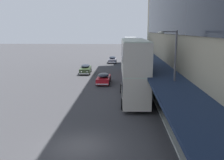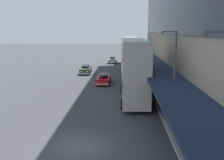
# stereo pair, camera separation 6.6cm
# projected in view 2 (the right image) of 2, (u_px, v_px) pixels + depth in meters

# --- Properties ---
(ground) EXTENTS (240.00, 240.00, 0.00)m
(ground) POSITION_uv_depth(u_px,v_px,m) (80.00, 146.00, 15.99)
(ground) COLOR #3A393D
(transit_bus_kerbside_front) EXTENTS (3.03, 9.88, 3.25)m
(transit_bus_kerbside_front) POSITION_uv_depth(u_px,v_px,m) (132.00, 63.00, 41.70)
(transit_bus_kerbside_front) COLOR #AD352C
(transit_bus_kerbside_front) RESTS_ON ground
(transit_bus_kerbside_rear) EXTENTS (2.90, 9.73, 6.39)m
(transit_bus_kerbside_rear) POSITION_uv_depth(u_px,v_px,m) (134.00, 68.00, 25.82)
(transit_bus_kerbside_rear) COLOR beige
(transit_bus_kerbside_rear) RESTS_ON ground
(transit_bus_kerbside_far) EXTENTS (2.86, 9.82, 5.81)m
(transit_bus_kerbside_far) POSITION_uv_depth(u_px,v_px,m) (131.00, 50.00, 52.56)
(transit_bus_kerbside_far) COLOR teal
(transit_bus_kerbside_far) RESTS_ON ground
(sedan_far_back) EXTENTS (1.91, 4.62, 1.50)m
(sedan_far_back) POSITION_uv_depth(u_px,v_px,m) (104.00, 78.00, 34.70)
(sedan_far_back) COLOR #B0141E
(sedan_far_back) RESTS_ON ground
(sedan_oncoming_rear) EXTENTS (1.86, 4.74, 1.56)m
(sedan_oncoming_rear) POSITION_uv_depth(u_px,v_px,m) (113.00, 60.00, 56.67)
(sedan_oncoming_rear) COLOR gray
(sedan_oncoming_rear) RESTS_ON ground
(sedan_trailing_near) EXTENTS (2.01, 5.02, 1.59)m
(sedan_trailing_near) POSITION_uv_depth(u_px,v_px,m) (86.00, 69.00, 42.82)
(sedan_trailing_near) COLOR #2C3D23
(sedan_trailing_near) RESTS_ON ground
(pedestrian_at_kerb) EXTENTS (0.33, 0.61, 1.86)m
(pedestrian_at_kerb) POSITION_uv_depth(u_px,v_px,m) (198.00, 135.00, 14.91)
(pedestrian_at_kerb) COLOR black
(pedestrian_at_kerb) RESTS_ON sidewalk_kerb
(street_lamp) EXTENTS (1.50, 0.28, 7.17)m
(street_lamp) POSITION_uv_depth(u_px,v_px,m) (172.00, 70.00, 19.49)
(street_lamp) COLOR #4C4C51
(street_lamp) RESTS_ON sidewalk_kerb
(fire_hydrant) EXTENTS (0.20, 0.40, 0.70)m
(fire_hydrant) POSITION_uv_depth(u_px,v_px,m) (164.00, 102.00, 23.98)
(fire_hydrant) COLOR red
(fire_hydrant) RESTS_ON sidewalk_kerb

